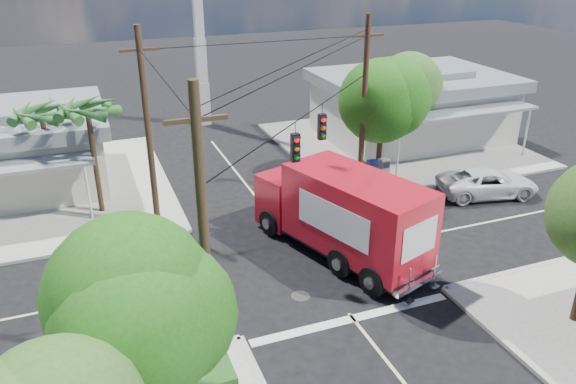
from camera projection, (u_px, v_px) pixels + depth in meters
ground at (305, 259)px, 23.19m from camera, size 120.00×120.00×0.00m
sidewalk_ne at (396, 145)px, 35.99m from camera, size 14.12×14.12×0.14m
sidewalk_nw at (29, 195)px, 28.86m from camera, size 14.12×14.12×0.14m
road_markings at (320, 277)px, 21.93m from camera, size 32.00×32.00×0.01m
building_ne at (412, 104)px, 36.52m from camera, size 11.80×10.20×4.50m
radio_tower at (200, 44)px, 38.08m from camera, size 0.80×0.80×17.00m
tree_sw_front at (151, 312)px, 12.70m from camera, size 3.88×3.78×6.03m
tree_ne_front at (384, 92)px, 29.36m from camera, size 4.21×4.14×6.66m
tree_ne_back at (403, 90)px, 32.32m from camera, size 3.77×3.66×5.82m
palm_nw_front at (87, 112)px, 25.06m from camera, size 3.01×3.08×5.59m
palm_nw_back at (41, 115)px, 25.83m from camera, size 3.01×3.08×5.19m
utility_poles at (254, 145)px, 22.13m from camera, size 12.00×10.68×9.00m
vending_boxes at (372, 170)px, 30.32m from camera, size 1.90×0.50×1.10m
delivery_truck at (342, 214)px, 22.82m from camera, size 5.12×8.88×3.70m
parked_car at (488, 182)px, 28.75m from camera, size 5.45×3.36×1.41m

